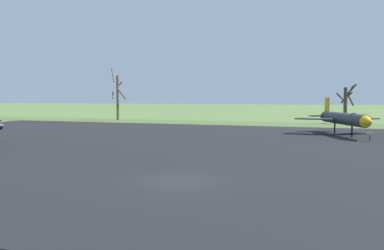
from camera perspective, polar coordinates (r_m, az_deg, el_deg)
name	(u,v)px	position (r m, az deg, el deg)	size (l,w,h in m)	color
ground_plane	(179,181)	(22.47, -1.83, -7.56)	(600.00, 600.00, 0.00)	#607F42
asphalt_apron	(254,147)	(38.34, 8.29, -2.92)	(106.30, 56.16, 0.05)	black
grass_verge_strip	(302,125)	(71.82, 14.62, 0.02)	(166.30, 12.00, 0.06)	#546F37
jet_fighter_rear_center	(344,119)	(52.43, 19.81, 0.83)	(9.71, 13.80, 4.48)	#33383D
info_placard_rear_center	(370,136)	(46.00, 22.85, -1.35)	(0.62, 0.30, 0.95)	black
bare_tree_far_left	(117,96)	(85.60, -10.01, 3.91)	(3.07, 2.40, 10.45)	brown
bare_tree_left_of_center	(346,102)	(77.78, 20.06, 2.89)	(3.45, 3.41, 6.90)	#42382D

